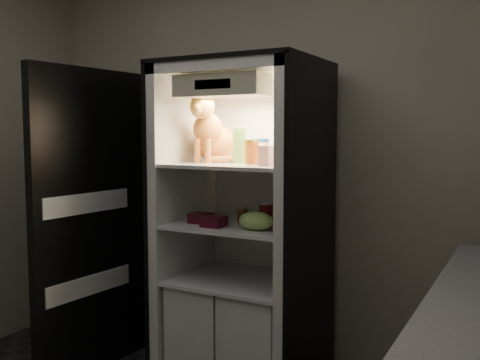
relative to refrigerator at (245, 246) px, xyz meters
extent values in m
plane|color=beige|center=(0.00, 0.42, 0.56)|extent=(3.60, 0.00, 3.60)
cube|color=white|center=(0.00, 0.29, 0.13)|extent=(0.85, 0.06, 1.85)
cube|color=white|center=(-0.40, -0.03, 0.13)|extent=(0.06, 0.70, 1.85)
cube|color=white|center=(0.40, -0.03, 0.13)|extent=(0.06, 0.70, 1.85)
cube|color=white|center=(0.00, -0.03, 1.03)|extent=(0.85, 0.70, 0.06)
cube|color=black|center=(-0.44, -0.03, 0.13)|extent=(0.02, 0.72, 1.87)
cube|color=black|center=(0.44, -0.03, 0.13)|extent=(0.02, 0.72, 1.87)
cube|color=black|center=(0.00, -0.03, 1.07)|extent=(0.90, 0.72, 0.02)
cube|color=white|center=(0.00, -0.06, 0.49)|extent=(0.73, 0.62, 0.02)
cube|color=white|center=(0.00, -0.06, 0.14)|extent=(0.73, 0.62, 0.02)
cube|color=white|center=(-0.18, -0.06, -0.44)|extent=(0.34, 0.58, 0.48)
cube|color=white|center=(0.18, -0.06, -0.44)|extent=(0.34, 0.58, 0.48)
cube|color=white|center=(0.00, -0.06, -0.19)|extent=(0.73, 0.62, 0.02)
cube|color=beige|center=(0.00, -0.27, 0.93)|extent=(0.52, 0.18, 0.12)
cube|color=black|center=(0.00, -0.36, 0.93)|extent=(0.22, 0.01, 0.05)
cube|color=black|center=(-0.85, -0.38, 0.13)|extent=(0.12, 0.87, 1.85)
cube|color=white|center=(-0.85, -0.44, -0.24)|extent=(0.10, 0.64, 0.12)
cube|color=white|center=(-0.85, -0.44, 0.26)|extent=(0.10, 0.64, 0.12)
ellipsoid|color=#C46819|center=(-0.23, 0.04, 0.61)|extent=(0.25, 0.30, 0.23)
ellipsoid|color=#C46819|center=(-0.22, -0.07, 0.70)|extent=(0.20, 0.18, 0.20)
sphere|color=orange|center=(-0.21, -0.14, 0.83)|extent=(0.16, 0.16, 0.14)
sphere|color=orange|center=(-0.20, -0.20, 0.81)|extent=(0.07, 0.07, 0.06)
cone|color=orange|center=(-0.25, -0.13, 0.90)|extent=(0.06, 0.06, 0.07)
cone|color=orange|center=(-0.17, -0.12, 0.90)|extent=(0.06, 0.06, 0.07)
cylinder|color=#C46819|center=(-0.24, -0.14, 0.57)|extent=(0.04, 0.04, 0.14)
cylinder|color=#C46819|center=(-0.18, -0.13, 0.57)|extent=(0.04, 0.04, 0.14)
cylinder|color=#C46819|center=(-0.10, -0.04, 0.52)|extent=(0.24, 0.17, 0.04)
cylinder|color=green|center=(-0.02, -0.03, 0.59)|extent=(0.08, 0.08, 0.19)
cylinder|color=green|center=(-0.02, -0.03, 0.69)|extent=(0.08, 0.08, 0.02)
cylinder|color=white|center=(0.05, 0.09, 0.56)|extent=(0.10, 0.10, 0.12)
cylinder|color=#1757A7|center=(0.05, 0.09, 0.63)|extent=(0.10, 0.10, 0.02)
cylinder|color=maroon|center=(0.09, -0.10, 0.56)|extent=(0.08, 0.08, 0.12)
cylinder|color=gold|center=(0.09, -0.10, 0.63)|extent=(0.08, 0.08, 0.01)
cylinder|color=maroon|center=(0.23, 0.06, 0.60)|extent=(0.13, 0.13, 0.21)
cylinder|color=white|center=(0.23, 0.06, 0.71)|extent=(0.13, 0.13, 0.02)
cube|color=beige|center=(0.23, -0.18, 0.55)|extent=(0.06, 0.06, 0.11)
cylinder|color=black|center=(0.22, 0.00, 0.21)|extent=(0.07, 0.07, 0.12)
cylinder|color=#B2B2B2|center=(0.22, 0.00, 0.27)|extent=(0.07, 0.07, 0.00)
cylinder|color=black|center=(0.27, -0.05, 0.21)|extent=(0.07, 0.07, 0.12)
cylinder|color=#B2B2B2|center=(0.27, -0.05, 0.27)|extent=(0.07, 0.07, 0.00)
cylinder|color=black|center=(0.20, -0.13, 0.21)|extent=(0.07, 0.07, 0.13)
cylinder|color=#B2B2B2|center=(0.20, -0.13, 0.28)|extent=(0.07, 0.07, 0.00)
cylinder|color=brown|center=(0.01, -0.05, 0.19)|extent=(0.07, 0.07, 0.08)
cylinder|color=#B2B2B2|center=(0.01, -0.05, 0.24)|extent=(0.07, 0.07, 0.01)
ellipsoid|color=#88C15A|center=(0.18, -0.21, 0.20)|extent=(0.20, 0.15, 0.10)
cube|color=#4A0C1E|center=(-0.21, -0.17, 0.18)|extent=(0.11, 0.11, 0.06)
cube|color=#4A0C1E|center=(-0.07, -0.24, 0.18)|extent=(0.12, 0.12, 0.06)
camera|label=1|loc=(1.49, -2.77, 0.68)|focal=40.00mm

